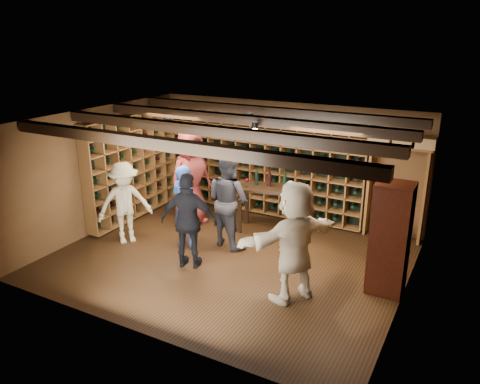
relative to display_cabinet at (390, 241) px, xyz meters
The scene contains 13 objects.
ground 2.85m from the display_cabinet, behind, with size 6.00×6.00×0.00m, color black.
room_shell 3.14m from the display_cabinet, behind, with size 6.00×6.00×6.00m.
wine_rack_back 3.89m from the display_cabinet, 146.67° to the left, with size 4.65×0.30×2.20m.
wine_rack_left 5.59m from the display_cabinet, behind, with size 0.30×2.65×2.20m.
crate_shelf 2.26m from the display_cabinet, 98.20° to the left, with size 1.20×0.32×2.07m.
display_cabinet is the anchor object (origin of this frame).
man_blue_shirt 3.73m from the display_cabinet, behind, with size 0.58×0.38×1.58m, color navy.
man_grey_suit 3.03m from the display_cabinet, behind, with size 0.88×0.68×1.80m, color black.
guest_red_floral 4.37m from the display_cabinet, 167.62° to the left, with size 0.97×0.63×1.99m, color maroon.
guest_woman_black 3.26m from the display_cabinet, 166.35° to the right, with size 0.99×0.41×1.68m, color black.
guest_khaki 4.85m from the display_cabinet, behind, with size 1.03×0.59×1.59m, color gray.
guest_beige 1.50m from the display_cabinet, 143.54° to the right, with size 1.74×0.56×1.88m, color tan.
tasting_table 2.89m from the display_cabinet, 153.46° to the left, with size 1.36×0.88×1.22m.
Camera 1 is at (3.79, -6.61, 3.86)m, focal length 35.00 mm.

